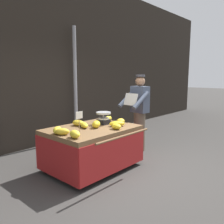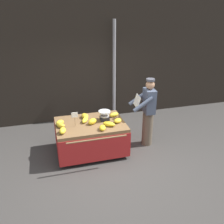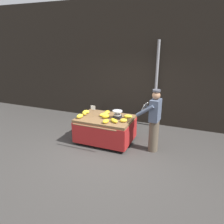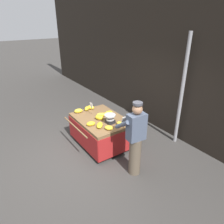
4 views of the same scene
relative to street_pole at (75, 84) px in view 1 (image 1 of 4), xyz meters
The scene contains 17 objects.
ground_plane 2.98m from the street_pole, 106.36° to the right, with size 60.00×60.00×0.00m, color #383533.
back_wall 1.04m from the street_pole, 157.63° to the left, with size 16.00×0.24×4.27m, color black.
street_pole is the anchor object (origin of this frame).
banana_cart 2.28m from the street_pole, 121.36° to the right, with size 1.60×1.34×0.77m.
weighing_scale 1.96m from the street_pole, 112.97° to the right, with size 0.28×0.28×0.23m.
price_sign 2.39m from the street_pole, 127.79° to the right, with size 0.14×0.01×0.34m.
banana_bunch_0 2.81m from the street_pole, 129.56° to the right, with size 0.13×0.23×0.12m, color yellow.
banana_bunch_1 2.26m from the street_pole, 109.06° to the right, with size 0.14×0.29×0.10m, color gold.
banana_bunch_2 2.45m from the street_pole, 112.20° to the right, with size 0.14×0.22×0.10m, color gold.
banana_bunch_3 2.53m from the street_pole, 136.05° to the right, with size 0.13×0.20×0.12m, color yellow.
banana_bunch_4 2.16m from the street_pole, 125.19° to the right, with size 0.12×0.29×0.10m, color yellow.
banana_bunch_5 2.62m from the street_pole, 133.97° to the right, with size 0.13×0.22×0.11m, color gold.
banana_bunch_6 2.09m from the street_pole, 103.70° to the right, with size 0.16×0.20×0.10m, color gold.
banana_bunch_7 1.78m from the street_pole, 106.15° to the right, with size 0.11×0.24×0.10m, color yellow.
banana_bunch_8 1.99m from the street_pole, 127.94° to the right, with size 0.16×0.25×0.11m, color gold.
banana_bunch_9 2.22m from the street_pole, 119.48° to the right, with size 0.14×0.23×0.13m, color gold.
vendor_person 1.92m from the street_pole, 79.52° to the right, with size 0.60×0.55×1.71m.
Camera 1 is at (-3.13, -2.28, 1.69)m, focal length 37.24 mm.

